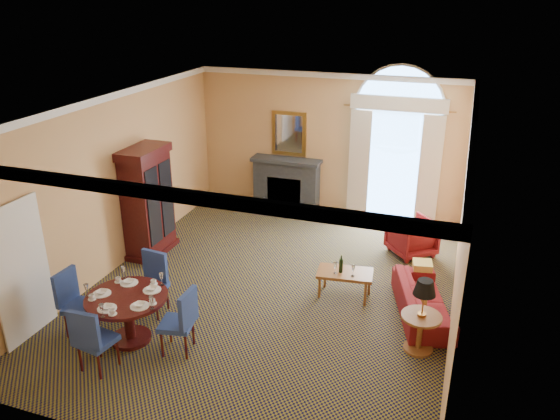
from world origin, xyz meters
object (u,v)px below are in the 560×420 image
(armoire, at_px, (148,203))
(sofa, at_px, (423,300))
(dining_table, at_px, (128,307))
(side_table, at_px, (423,308))
(armchair, at_px, (412,237))
(coffee_table, at_px, (345,274))

(armoire, bearing_deg, sofa, -5.83)
(dining_table, xyz_separation_m, side_table, (4.06, 1.16, 0.14))
(armoire, height_order, armchair, armoire)
(armoire, xyz_separation_m, side_table, (5.32, -1.49, -0.33))
(armoire, xyz_separation_m, dining_table, (1.26, -2.65, -0.47))
(sofa, distance_m, side_table, 1.05)
(dining_table, distance_m, coffee_table, 3.53)
(coffee_table, bearing_deg, armchair, 59.67)
(armchair, bearing_deg, side_table, 57.60)
(coffee_table, bearing_deg, armoire, 167.39)
(sofa, height_order, coffee_table, coffee_table)
(dining_table, height_order, armchair, dining_table)
(armoire, distance_m, sofa, 5.35)
(side_table, bearing_deg, dining_table, -164.10)
(coffee_table, distance_m, side_table, 1.75)
(dining_table, xyz_separation_m, sofa, (4.01, 2.11, -0.30))
(armoire, xyz_separation_m, sofa, (5.27, -0.54, -0.76))
(dining_table, bearing_deg, armchair, 49.82)
(armchair, height_order, side_table, side_table)
(armchair, bearing_deg, sofa, 60.11)
(side_table, bearing_deg, armchair, 98.72)
(dining_table, relative_size, side_table, 1.06)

